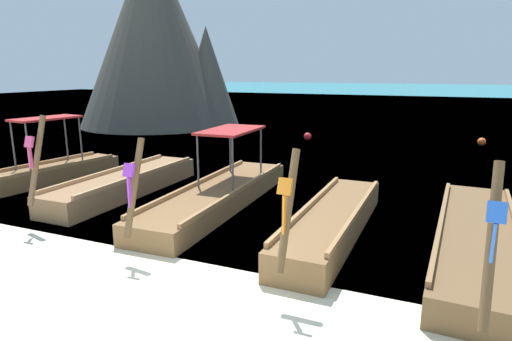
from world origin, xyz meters
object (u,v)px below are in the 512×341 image
(mooring_buoy_near, at_px, (482,142))
(mooring_buoy_far, at_px, (307,136))
(longtail_boat_orange_ribbon, at_px, (332,222))
(longtail_boat_blue_ribbon, at_px, (477,239))
(karst_rock, at_px, (158,36))
(longtail_boat_pink_ribbon, at_px, (125,184))
(longtail_boat_yellow_ribbon, at_px, (29,176))
(longtail_boat_violet_ribbon, at_px, (219,194))

(mooring_buoy_near, distance_m, mooring_buoy_far, 8.00)
(longtail_boat_orange_ribbon, relative_size, mooring_buoy_far, 15.47)
(longtail_boat_orange_ribbon, xyz_separation_m, mooring_buoy_near, (3.74, 13.71, -0.10))
(longtail_boat_blue_ribbon, height_order, mooring_buoy_far, longtail_boat_blue_ribbon)
(longtail_boat_blue_ribbon, xyz_separation_m, karst_rock, (-17.23, 14.52, 5.21))
(longtail_boat_pink_ribbon, bearing_deg, longtail_boat_yellow_ribbon, -172.34)
(longtail_boat_blue_ribbon, bearing_deg, longtail_boat_orange_ribbon, -175.96)
(karst_rock, relative_size, mooring_buoy_far, 29.78)
(longtail_boat_yellow_ribbon, distance_m, longtail_boat_blue_ribbon, 11.99)
(longtail_boat_violet_ribbon, height_order, karst_rock, karst_rock)
(longtail_boat_yellow_ribbon, height_order, mooring_buoy_near, longtail_boat_yellow_ribbon)
(longtail_boat_yellow_ribbon, xyz_separation_m, longtail_boat_pink_ribbon, (3.21, 0.43, -0.02))
(longtail_boat_pink_ribbon, distance_m, mooring_buoy_far, 11.49)
(longtail_boat_yellow_ribbon, relative_size, karst_rock, 0.57)
(longtail_boat_pink_ribbon, height_order, karst_rock, karst_rock)
(karst_rock, xyz_separation_m, mooring_buoy_far, (10.39, -2.58, -5.27))
(longtail_boat_blue_ribbon, bearing_deg, longtail_boat_violet_ribbon, 173.40)
(longtail_boat_blue_ribbon, relative_size, karst_rock, 0.62)
(mooring_buoy_near, bearing_deg, longtail_boat_violet_ribbon, -118.21)
(mooring_buoy_far, bearing_deg, longtail_boat_violet_ribbon, -85.11)
(longtail_boat_orange_ribbon, height_order, longtail_boat_blue_ribbon, longtail_boat_blue_ribbon)
(mooring_buoy_far, bearing_deg, longtail_boat_orange_ribbon, -71.31)
(longtail_boat_violet_ribbon, distance_m, mooring_buoy_near, 14.56)
(longtail_boat_yellow_ribbon, height_order, longtail_boat_orange_ribbon, longtail_boat_yellow_ribbon)
(longtail_boat_violet_ribbon, xyz_separation_m, karst_rock, (-11.36, 13.84, 5.16))
(longtail_boat_violet_ribbon, relative_size, mooring_buoy_far, 18.16)
(longtail_boat_yellow_ribbon, relative_size, longtail_boat_violet_ribbon, 0.93)
(mooring_buoy_far, bearing_deg, karst_rock, 166.08)
(longtail_boat_violet_ribbon, bearing_deg, longtail_boat_blue_ribbon, -6.60)
(longtail_boat_yellow_ribbon, xyz_separation_m, longtail_boat_orange_ribbon, (9.26, -0.38, -0.03))
(longtail_boat_orange_ribbon, xyz_separation_m, longtail_boat_blue_ribbon, (2.73, 0.19, -0.03))
(longtail_boat_yellow_ribbon, distance_m, mooring_buoy_far, 12.84)
(karst_rock, relative_size, mooring_buoy_near, 30.54)
(mooring_buoy_near, xyz_separation_m, mooring_buoy_far, (-7.85, -1.57, 0.00))
(longtail_boat_violet_ribbon, bearing_deg, longtail_boat_orange_ribbon, -15.52)
(longtail_boat_pink_ribbon, xyz_separation_m, longtail_boat_orange_ribbon, (6.05, -0.81, -0.00))
(longtail_boat_pink_ribbon, relative_size, longtail_boat_violet_ribbon, 0.84)
(longtail_boat_blue_ribbon, distance_m, mooring_buoy_near, 13.55)
(longtail_boat_yellow_ribbon, bearing_deg, longtail_boat_blue_ribbon, -0.88)
(longtail_boat_pink_ribbon, relative_size, longtail_boat_orange_ribbon, 0.99)
(longtail_boat_violet_ribbon, bearing_deg, longtail_boat_yellow_ribbon, -175.37)
(longtail_boat_pink_ribbon, bearing_deg, longtail_boat_violet_ribbon, 1.24)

